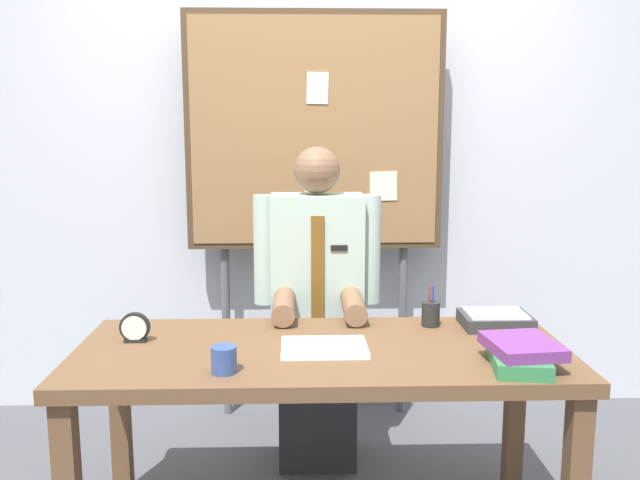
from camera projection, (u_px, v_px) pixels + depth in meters
back_wall at (314, 157)px, 3.53m from camera, size 6.40×0.08×2.70m
desk at (322, 372)px, 2.36m from camera, size 1.72×0.73×0.74m
person at (317, 320)px, 2.97m from camera, size 0.55×0.56×1.42m
bulletin_board at (315, 137)px, 3.31m from camera, size 1.27×0.09×2.06m
book_stack at (520, 353)px, 2.15m from camera, size 0.23×0.30×0.09m
open_notebook at (324, 347)px, 2.33m from camera, size 0.30×0.24×0.01m
desk_clock at (135, 329)px, 2.40m from camera, size 0.11×0.04×0.11m
coffee_mug at (224, 360)px, 2.10m from camera, size 0.08×0.08×0.09m
pen_holder at (431, 314)px, 2.59m from camera, size 0.07×0.07×0.16m
paper_tray at (495, 320)px, 2.59m from camera, size 0.26×0.20×0.06m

